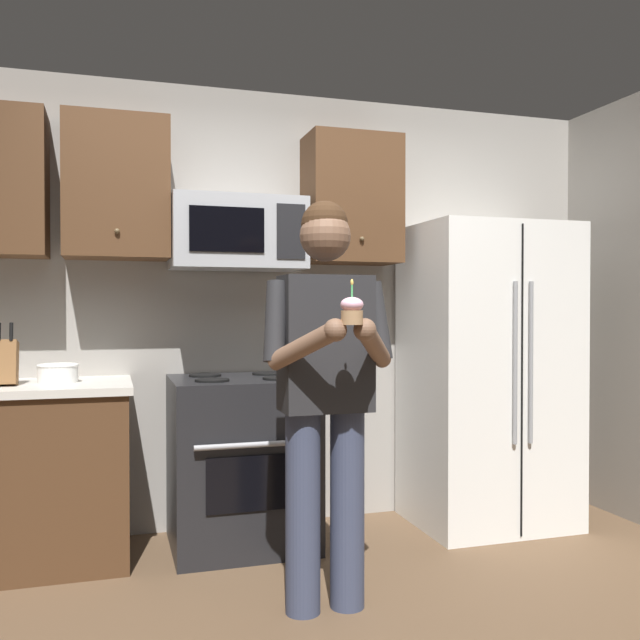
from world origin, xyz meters
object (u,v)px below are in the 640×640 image
Objects in this scene: refrigerator at (487,374)px; knife_block at (0,363)px; cupcake at (352,310)px; microwave at (237,234)px; oven_range at (242,461)px; bowl_large_white at (58,373)px; person at (326,380)px.

knife_block is at bearing 179.79° from refrigerator.
microwave is at bearing 98.21° from cupcake.
knife_block is at bearing -178.61° from oven_range.
bowl_large_white is at bearing 11.75° from knife_block.
refrigerator reaches higher than cupcake.
person is at bearing -77.88° from oven_range.
microwave is at bearing 5.69° from bowl_large_white.
oven_range is at bearing 98.98° from cupcake.
person is 0.44m from cupcake.
person reaches higher than cupcake.
oven_range is 1.26× the size of microwave.
person is (0.20, -0.92, 0.53)m from oven_range.
microwave is 3.59× the size of bowl_large_white.
oven_range is 1.34m from knife_block.
knife_block is (-1.21, -0.15, -0.69)m from microwave.
refrigerator is at bearing -6.03° from microwave.
cupcake is at bearing -137.15° from refrigerator.
cupcake is at bearing -40.96° from knife_block.
knife_block is 1.84× the size of cupcake.
person is (0.20, -1.04, -0.72)m from microwave.
oven_range is 2.91× the size of knife_block.
microwave reaches higher than refrigerator.
bowl_large_white is 0.12× the size of person.
microwave reaches higher than cupcake.
oven_range is at bearing 102.12° from person.
oven_range is 4.52× the size of bowl_large_white.
bowl_large_white is (-0.94, -0.09, -0.75)m from microwave.
microwave reaches higher than oven_range.
person is (1.14, -0.94, 0.02)m from bowl_large_white.
person is (-1.30, -0.88, 0.10)m from refrigerator.
bowl_large_white is at bearing 140.37° from person.
microwave is 4.26× the size of cupcake.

